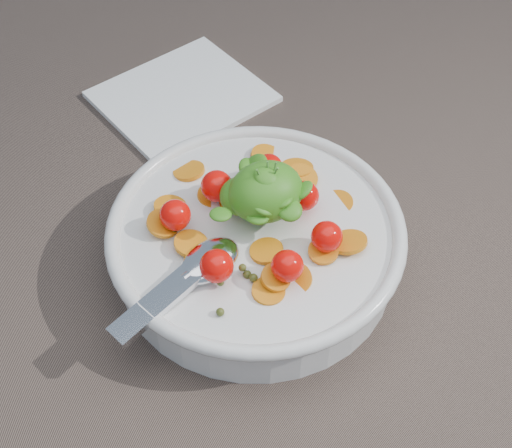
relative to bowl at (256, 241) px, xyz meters
name	(u,v)px	position (x,y,z in m)	size (l,w,h in m)	color
ground	(245,249)	(0.00, 0.02, -0.03)	(6.00, 6.00, 0.00)	#6C594D
bowl	(256,241)	(0.00, 0.00, 0.00)	(0.26, 0.24, 0.10)	silver
napkin	(182,97)	(0.03, 0.23, -0.03)	(0.16, 0.14, 0.01)	white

